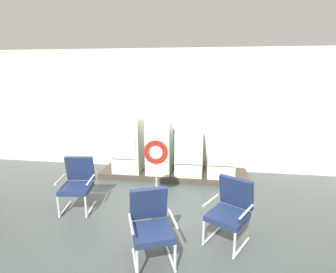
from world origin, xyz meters
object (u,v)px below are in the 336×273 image
at_px(refrigerator_1, 159,142).
at_px(refrigerator_3, 222,146).
at_px(sign_stand, 156,173).
at_px(armchair_left, 78,181).
at_px(armchair_center, 151,222).
at_px(refrigerator_2, 190,145).
at_px(refrigerator_0, 128,138).
at_px(armchair_right, 231,208).

height_order(refrigerator_1, refrigerator_3, refrigerator_1).
xyz_separation_m(refrigerator_1, sign_stand, (0.19, -1.38, -0.28)).
relative_size(armchair_left, armchair_center, 1.00).
height_order(armchair_left, sign_stand, sign_stand).
bearing_deg(refrigerator_2, refrigerator_1, -178.00).
distance_m(refrigerator_0, armchair_left, 1.89).
bearing_deg(refrigerator_1, armchair_left, -126.11).
distance_m(refrigerator_1, armchair_left, 2.21).
bearing_deg(armchair_center, armchair_left, 144.70).
height_order(refrigerator_3, armchair_left, refrigerator_3).
bearing_deg(refrigerator_3, armchair_left, -147.70).
bearing_deg(armchair_center, refrigerator_2, 83.67).
bearing_deg(refrigerator_0, armchair_right, -45.55).
bearing_deg(armchair_left, refrigerator_3, 32.30).
bearing_deg(armchair_center, refrigerator_3, 69.67).
distance_m(refrigerator_3, armchair_left, 3.33).
height_order(refrigerator_2, refrigerator_3, refrigerator_2).
distance_m(refrigerator_2, armchair_right, 2.56).
bearing_deg(armchair_left, refrigerator_1, 53.89).
height_order(refrigerator_0, armchair_center, refrigerator_0).
distance_m(refrigerator_0, armchair_center, 3.24).
bearing_deg(refrigerator_0, refrigerator_2, 0.39).
distance_m(refrigerator_2, refrigerator_3, 0.77).
distance_m(refrigerator_0, sign_stand, 1.74).
xyz_separation_m(refrigerator_0, armchair_center, (1.22, -2.97, -0.44)).
distance_m(refrigerator_2, armchair_center, 3.02).
height_order(armchair_left, armchair_center, same).
bearing_deg(armchair_center, refrigerator_0, 112.29).
xyz_separation_m(refrigerator_1, refrigerator_3, (1.52, 0.01, -0.06)).
relative_size(armchair_center, sign_stand, 0.76).
xyz_separation_m(refrigerator_1, refrigerator_2, (0.75, 0.03, -0.05)).
distance_m(refrigerator_0, refrigerator_3, 2.32).
bearing_deg(sign_stand, refrigerator_1, 97.85).
bearing_deg(refrigerator_1, refrigerator_0, 178.88).
xyz_separation_m(armchair_left, armchair_center, (1.70, -1.20, 0.00)).
relative_size(refrigerator_1, armchair_left, 1.50).
bearing_deg(armchair_right, refrigerator_3, 90.81).
xyz_separation_m(armchair_center, sign_stand, (-0.23, 1.58, 0.10)).
xyz_separation_m(refrigerator_1, armchair_left, (-1.28, -1.75, -0.39)).
bearing_deg(refrigerator_0, refrigerator_1, -1.12).
bearing_deg(refrigerator_1, sign_stand, -82.15).
xyz_separation_m(refrigerator_3, armchair_right, (0.03, -2.40, -0.33)).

